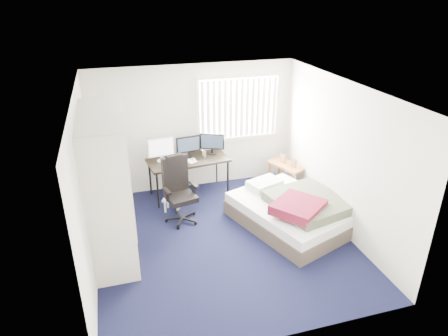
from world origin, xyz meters
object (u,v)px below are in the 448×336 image
desk (188,157)px  nightstand (287,167)px  bed (293,211)px  office_chair (179,196)px

desk → nightstand: bearing=-8.7°
desk → nightstand: (1.96, -0.30, -0.33)m
nightstand → bed: (-0.48, -1.33, -0.18)m
desk → nightstand: size_ratio=1.90×
office_chair → nightstand: size_ratio=1.40×
office_chair → nightstand: 2.39m
office_chair → bed: 1.99m
nightstand → office_chair: bearing=-165.6°
desk → bed: 2.26m
desk → office_chair: (-0.35, -0.89, -0.33)m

